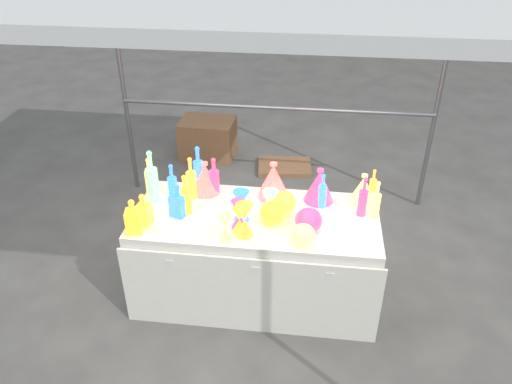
# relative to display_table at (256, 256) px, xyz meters

# --- Properties ---
(ground) EXTENTS (80.00, 80.00, 0.00)m
(ground) POSITION_rel_display_table_xyz_m (-0.00, 0.01, -0.37)
(ground) COLOR slate
(ground) RESTS_ON ground
(display_table) EXTENTS (1.84, 0.83, 0.75)m
(display_table) POSITION_rel_display_table_xyz_m (0.00, 0.00, 0.00)
(display_table) COLOR white
(display_table) RESTS_ON ground
(cardboard_box_closed) EXTENTS (0.65, 0.48, 0.46)m
(cardboard_box_closed) POSITION_rel_display_table_xyz_m (-0.87, 2.32, -0.14)
(cardboard_box_closed) COLOR #966543
(cardboard_box_closed) RESTS_ON ground
(cardboard_box_flat) EXTENTS (0.65, 0.49, 0.05)m
(cardboard_box_flat) POSITION_rel_display_table_xyz_m (0.08, 2.10, -0.35)
(cardboard_box_flat) COLOR #966543
(cardboard_box_flat) RESTS_ON ground
(bottle_0) EXTENTS (0.11, 0.11, 0.31)m
(bottle_0) POSITION_rel_display_table_xyz_m (-0.85, 0.21, 0.53)
(bottle_0) COLOR red
(bottle_0) RESTS_ON display_table
(bottle_1) EXTENTS (0.10, 0.10, 0.36)m
(bottle_1) POSITION_rel_display_table_xyz_m (-0.50, 0.36, 0.55)
(bottle_1) COLOR green
(bottle_1) RESTS_ON display_table
(bottle_2) EXTENTS (0.09, 0.09, 0.35)m
(bottle_2) POSITION_rel_display_table_xyz_m (-0.52, 0.20, 0.55)
(bottle_2) COLOR yellow
(bottle_2) RESTS_ON display_table
(bottle_3) EXTENTS (0.08, 0.08, 0.30)m
(bottle_3) POSITION_rel_display_table_xyz_m (-0.36, 0.29, 0.53)
(bottle_3) COLOR blue
(bottle_3) RESTS_ON display_table
(bottle_4) EXTENTS (0.10, 0.10, 0.34)m
(bottle_4) POSITION_rel_display_table_xyz_m (-0.82, 0.15, 0.54)
(bottle_4) COLOR teal
(bottle_4) RESTS_ON display_table
(bottle_5) EXTENTS (0.11, 0.11, 0.42)m
(bottle_5) POSITION_rel_display_table_xyz_m (-0.80, 0.13, 0.58)
(bottle_5) COLOR #CC28AD
(bottle_5) RESTS_ON display_table
(bottle_6) EXTENTS (0.10, 0.10, 0.32)m
(bottle_6) POSITION_rel_display_table_xyz_m (-0.51, -0.02, 0.53)
(bottle_6) COLOR red
(bottle_6) RESTS_ON display_table
(bottle_7) EXTENTS (0.09, 0.09, 0.31)m
(bottle_7) POSITION_rel_display_table_xyz_m (-0.66, 0.14, 0.53)
(bottle_7) COLOR green
(bottle_7) RESTS_ON display_table
(decanter_0) EXTENTS (0.13, 0.13, 0.26)m
(decanter_0) POSITION_rel_display_table_xyz_m (-0.81, -0.30, 0.51)
(decanter_0) COLOR red
(decanter_0) RESTS_ON display_table
(decanter_1) EXTENTS (0.11, 0.11, 0.24)m
(decanter_1) POSITION_rel_display_table_xyz_m (-0.77, -0.19, 0.50)
(decanter_1) COLOR yellow
(decanter_1) RESTS_ON display_table
(decanter_2) EXTENTS (0.13, 0.13, 0.26)m
(decanter_2) POSITION_rel_display_table_xyz_m (-0.56, -0.05, 0.50)
(decanter_2) COLOR green
(decanter_2) RESTS_ON display_table
(hourglass_0) EXTENTS (0.13, 0.13, 0.25)m
(hourglass_0) POSITION_rel_display_table_xyz_m (-0.05, -0.24, 0.50)
(hourglass_0) COLOR yellow
(hourglass_0) RESTS_ON display_table
(hourglass_1) EXTENTS (0.11, 0.11, 0.21)m
(hourglass_1) POSITION_rel_display_table_xyz_m (-0.10, -0.15, 0.48)
(hourglass_1) COLOR blue
(hourglass_1) RESTS_ON display_table
(hourglass_2) EXTENTS (0.13, 0.13, 0.20)m
(hourglass_2) POSITION_rel_display_table_xyz_m (-0.17, -0.32, 0.47)
(hourglass_2) COLOR teal
(hourglass_2) RESTS_ON display_table
(hourglass_3) EXTENTS (0.14, 0.14, 0.23)m
(hourglass_3) POSITION_rel_display_table_xyz_m (0.11, -0.02, 0.49)
(hourglass_3) COLOR #CC28AD
(hourglass_3) RESTS_ON display_table
(hourglass_4) EXTENTS (0.11, 0.11, 0.19)m
(hourglass_4) POSITION_rel_display_table_xyz_m (-0.09, -0.20, 0.47)
(hourglass_4) COLOR red
(hourglass_4) RESTS_ON display_table
(hourglass_5) EXTENTS (0.12, 0.12, 0.24)m
(hourglass_5) POSITION_rel_display_table_xyz_m (-0.10, -0.06, 0.49)
(hourglass_5) COLOR green
(hourglass_5) RESTS_ON display_table
(globe_0) EXTENTS (0.24, 0.24, 0.15)m
(globe_0) POSITION_rel_display_table_xyz_m (0.13, -0.07, 0.45)
(globe_0) COLOR red
(globe_0) RESTS_ON display_table
(globe_1) EXTENTS (0.17, 0.17, 0.13)m
(globe_1) POSITION_rel_display_table_xyz_m (0.35, -0.30, 0.44)
(globe_1) COLOR teal
(globe_1) RESTS_ON display_table
(globe_2) EXTENTS (0.21, 0.21, 0.14)m
(globe_2) POSITION_rel_display_table_xyz_m (0.20, 0.09, 0.45)
(globe_2) COLOR yellow
(globe_2) RESTS_ON display_table
(globe_3) EXTENTS (0.22, 0.22, 0.15)m
(globe_3) POSITION_rel_display_table_xyz_m (0.39, -0.14, 0.45)
(globe_3) COLOR blue
(globe_3) RESTS_ON display_table
(lampshade_0) EXTENTS (0.24, 0.24, 0.26)m
(lampshade_0) POSITION_rel_display_table_xyz_m (-0.43, 0.29, 0.51)
(lampshade_0) COLOR yellow
(lampshade_0) RESTS_ON display_table
(lampshade_1) EXTENTS (0.30, 0.30, 0.29)m
(lampshade_1) POSITION_rel_display_table_xyz_m (0.10, 0.29, 0.52)
(lampshade_1) COLOR yellow
(lampshade_1) RESTS_ON display_table
(lampshade_2) EXTENTS (0.26, 0.26, 0.27)m
(lampshade_2) POSITION_rel_display_table_xyz_m (0.45, 0.27, 0.51)
(lampshade_2) COLOR blue
(lampshade_2) RESTS_ON display_table
(lampshade_3) EXTENTS (0.25, 0.25, 0.24)m
(lampshade_3) POSITION_rel_display_table_xyz_m (0.78, 0.29, 0.50)
(lampshade_3) COLOR teal
(lampshade_3) RESTS_ON display_table
(bottle_8) EXTENTS (0.06, 0.06, 0.28)m
(bottle_8) POSITION_rel_display_table_xyz_m (0.48, 0.19, 0.52)
(bottle_8) COLOR green
(bottle_8) RESTS_ON display_table
(bottle_9) EXTENTS (0.06, 0.06, 0.24)m
(bottle_9) POSITION_rel_display_table_xyz_m (0.86, 0.37, 0.50)
(bottle_9) COLOR yellow
(bottle_9) RESTS_ON display_table
(bottle_10) EXTENTS (0.08, 0.08, 0.32)m
(bottle_10) POSITION_rel_display_table_xyz_m (0.77, 0.11, 0.53)
(bottle_10) COLOR blue
(bottle_10) RESTS_ON display_table
(bottle_11) EXTENTS (0.08, 0.08, 0.29)m
(bottle_11) POSITION_rel_display_table_xyz_m (0.86, 0.10, 0.52)
(bottle_11) COLOR teal
(bottle_11) RESTS_ON display_table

